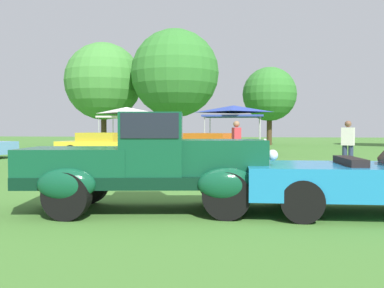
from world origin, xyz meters
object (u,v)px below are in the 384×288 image
at_px(show_car_yellow, 103,145).
at_px(show_car_orange, 211,147).
at_px(neighbor_convertible, 383,180).
at_px(canopy_tent_center_field, 233,111).
at_px(feature_pickup_truck, 149,161).
at_px(spectator_by_row, 348,144).
at_px(spectator_far_side, 236,143).
at_px(canopy_tent_left_field, 126,112).
at_px(spectator_near_truck, 132,148).

relative_size(show_car_yellow, show_car_orange, 1.00).
distance_m(neighbor_convertible, canopy_tent_center_field, 16.82).
xyz_separation_m(feature_pickup_truck, show_car_yellow, (-5.41, 12.50, -0.26)).
height_order(spectator_by_row, canopy_tent_center_field, canopy_tent_center_field).
xyz_separation_m(show_car_orange, spectator_far_side, (1.24, -3.96, 0.31)).
distance_m(feature_pickup_truck, canopy_tent_center_field, 16.75).
distance_m(show_car_orange, canopy_tent_center_field, 5.62).
relative_size(feature_pickup_truck, neighbor_convertible, 0.99).
distance_m(show_car_yellow, spectator_far_side, 8.36).
height_order(canopy_tent_left_field, canopy_tent_center_field, same).
height_order(show_car_orange, canopy_tent_left_field, canopy_tent_left_field).
relative_size(show_car_yellow, spectator_by_row, 2.67).
bearing_deg(show_car_yellow, spectator_near_truck, -65.47).
xyz_separation_m(spectator_far_side, canopy_tent_left_field, (-7.01, 10.15, 1.51)).
distance_m(neighbor_convertible, show_car_yellow, 15.40).
height_order(spectator_near_truck, spectator_by_row, same).
bearing_deg(neighbor_convertible, canopy_tent_center_field, 101.10).
xyz_separation_m(neighbor_convertible, canopy_tent_center_field, (-3.22, 16.41, 1.84)).
height_order(show_car_orange, spectator_far_side, spectator_far_side).
bearing_deg(show_car_orange, spectator_far_side, -72.59).
xyz_separation_m(show_car_yellow, show_car_orange, (5.40, -1.10, -0.00)).
bearing_deg(spectator_near_truck, canopy_tent_left_field, 107.53).
distance_m(feature_pickup_truck, neighbor_convertible, 3.95).
distance_m(spectator_by_row, spectator_far_side, 3.74).
height_order(feature_pickup_truck, canopy_tent_left_field, canopy_tent_left_field).
bearing_deg(show_car_orange, feature_pickup_truck, -89.93).
bearing_deg(neighbor_convertible, feature_pickup_truck, -176.30).
xyz_separation_m(show_car_yellow, canopy_tent_center_field, (6.12, 4.17, 1.82)).
height_order(show_car_yellow, canopy_tent_left_field, canopy_tent_left_field).
relative_size(show_car_yellow, canopy_tent_center_field, 1.38).
bearing_deg(canopy_tent_left_field, spectator_by_row, -42.61).
distance_m(spectator_near_truck, spectator_far_side, 4.57).
bearing_deg(show_car_yellow, show_car_orange, -11.56).
distance_m(spectator_near_truck, canopy_tent_center_field, 13.23).
xyz_separation_m(feature_pickup_truck, neighbor_convertible, (3.93, 0.25, -0.28)).
xyz_separation_m(spectator_near_truck, canopy_tent_center_field, (2.10, 12.98, 1.51)).
bearing_deg(show_car_orange, canopy_tent_center_field, 82.19).
height_order(neighbor_convertible, show_car_orange, neighbor_convertible).
relative_size(neighbor_convertible, spectator_far_side, 2.63).
bearing_deg(show_car_orange, show_car_yellow, 168.44).
bearing_deg(neighbor_convertible, spectator_by_row, 82.13).
bearing_deg(spectator_near_truck, show_car_orange, 79.88).
distance_m(show_car_yellow, spectator_by_row, 11.43).
xyz_separation_m(show_car_orange, canopy_tent_left_field, (-5.77, 6.19, 1.82)).
relative_size(neighbor_convertible, show_car_orange, 0.99).
bearing_deg(canopy_tent_center_field, show_car_yellow, -145.76).
bearing_deg(show_car_orange, canopy_tent_left_field, 132.96).
xyz_separation_m(neighbor_convertible, show_car_yellow, (-9.34, 12.24, 0.02)).
relative_size(show_car_yellow, canopy_tent_left_field, 1.60).
relative_size(show_car_orange, canopy_tent_left_field, 1.61).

